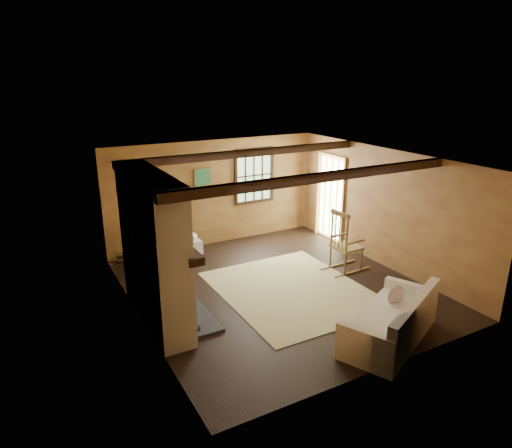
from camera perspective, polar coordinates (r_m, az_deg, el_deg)
ground at (r=8.54m, az=2.62°, el=-8.02°), size 5.50×5.50×0.00m
room_envelope at (r=8.27m, az=3.17°, el=3.22°), size 5.02×5.52×2.44m
fireplace at (r=7.27m, az=-12.47°, el=-3.80°), size 1.02×2.30×2.40m
rug at (r=8.48m, az=4.49°, el=-8.23°), size 2.50×3.00×0.01m
rocking_chair at (r=9.24m, az=11.05°, el=-2.62°), size 0.94×0.54×1.27m
sofa at (r=7.17m, az=16.76°, el=-11.87°), size 2.06×1.55×0.76m
firewood_pile at (r=10.02m, az=-15.27°, el=-3.85°), size 0.62×0.11×0.23m
laundry_basket at (r=10.13m, az=-8.36°, el=-2.90°), size 0.53×0.42×0.30m
basket_pillow at (r=10.05m, az=-8.42°, el=-1.58°), size 0.42×0.35×0.20m
armchair at (r=9.56m, az=-12.67°, el=-3.32°), size 0.97×0.96×0.66m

